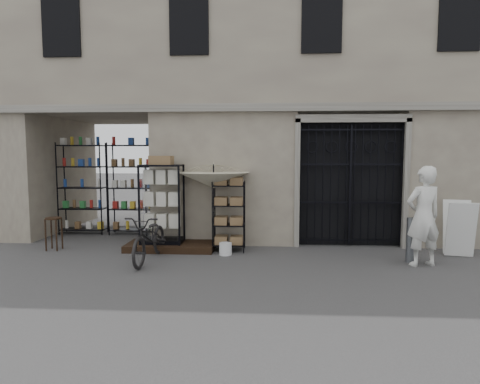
# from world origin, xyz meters

# --- Properties ---
(ground) EXTENTS (80.00, 80.00, 0.00)m
(ground) POSITION_xyz_m (0.00, 0.00, 0.00)
(ground) COLOR black
(ground) RESTS_ON ground
(main_building) EXTENTS (14.00, 4.00, 9.00)m
(main_building) POSITION_xyz_m (0.00, 4.00, 4.50)
(main_building) COLOR gray
(main_building) RESTS_ON ground
(shop_recess) EXTENTS (3.00, 1.70, 3.00)m
(shop_recess) POSITION_xyz_m (-4.50, 2.80, 1.50)
(shop_recess) COLOR black
(shop_recess) RESTS_ON ground
(shop_shelving) EXTENTS (2.70, 0.50, 2.50)m
(shop_shelving) POSITION_xyz_m (-4.55, 3.30, 1.25)
(shop_shelving) COLOR black
(shop_shelving) RESTS_ON ground
(iron_gate) EXTENTS (2.50, 0.21, 3.00)m
(iron_gate) POSITION_xyz_m (1.75, 2.28, 1.50)
(iron_gate) COLOR black
(iron_gate) RESTS_ON ground
(step_platform) EXTENTS (2.00, 0.90, 0.15)m
(step_platform) POSITION_xyz_m (-2.40, 1.55, 0.07)
(step_platform) COLOR black
(step_platform) RESTS_ON ground
(display_cabinet) EXTENTS (0.98, 0.71, 1.95)m
(display_cabinet) POSITION_xyz_m (-2.59, 1.58, 0.96)
(display_cabinet) COLOR black
(display_cabinet) RESTS_ON step_platform
(wire_rack) EXTENTS (0.76, 0.59, 1.58)m
(wire_rack) POSITION_xyz_m (-1.06, 1.54, 0.77)
(wire_rack) COLOR black
(wire_rack) RESTS_ON ground
(market_umbrella) EXTENTS (1.48, 1.51, 2.35)m
(market_umbrella) POSITION_xyz_m (-1.42, 1.71, 1.69)
(market_umbrella) COLOR black
(market_umbrella) RESTS_ON ground
(white_bucket) EXTENTS (0.29, 0.29, 0.26)m
(white_bucket) POSITION_xyz_m (-1.10, 1.14, 0.13)
(white_bucket) COLOR silver
(white_bucket) RESTS_ON ground
(bicycle) EXTENTS (0.69, 1.00, 1.85)m
(bicycle) POSITION_xyz_m (-2.59, 0.54, 0.00)
(bicycle) COLOR black
(bicycle) RESTS_ON ground
(wooden_stool) EXTENTS (0.46, 0.46, 0.75)m
(wooden_stool) POSITION_xyz_m (-5.05, 1.36, 0.39)
(wooden_stool) COLOR black
(wooden_stool) RESTS_ON ground
(steel_bollard) EXTENTS (0.17, 0.17, 0.91)m
(steel_bollard) POSITION_xyz_m (2.68, 0.75, 0.46)
(steel_bollard) COLOR slate
(steel_bollard) RESTS_ON ground
(shopkeeper) EXTENTS (1.20, 2.08, 0.47)m
(shopkeeper) POSITION_xyz_m (2.82, 0.51, 0.00)
(shopkeeper) COLOR silver
(shopkeeper) RESTS_ON ground
(easel_sign) EXTENTS (0.68, 0.75, 1.17)m
(easel_sign) POSITION_xyz_m (3.89, 1.30, 0.60)
(easel_sign) COLOR silver
(easel_sign) RESTS_ON ground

